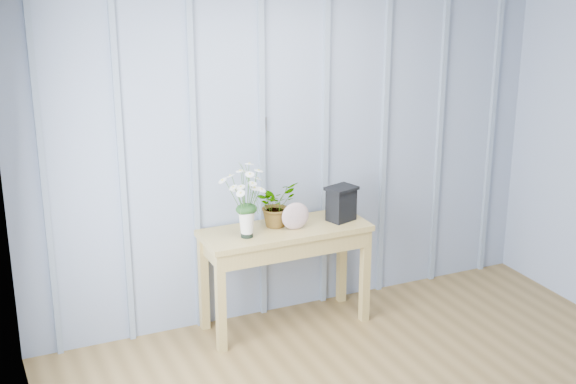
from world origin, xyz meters
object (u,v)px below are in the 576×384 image
sideboard (285,243)px  carved_box (341,203)px  daisy_vase (246,192)px  felt_disc_vessel (295,216)px

sideboard → carved_box: (0.43, -0.02, 0.24)m
sideboard → daisy_vase: 0.54m
sideboard → carved_box: 0.50m
sideboard → felt_disc_vessel: (0.05, -0.06, 0.21)m
daisy_vase → felt_disc_vessel: bearing=-0.4°
sideboard → carved_box: size_ratio=4.75×
felt_disc_vessel → carved_box: carved_box is taller
carved_box → daisy_vase: bearing=-177.4°
felt_disc_vessel → carved_box: 0.38m
sideboard → daisy_vase: daisy_vase is taller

